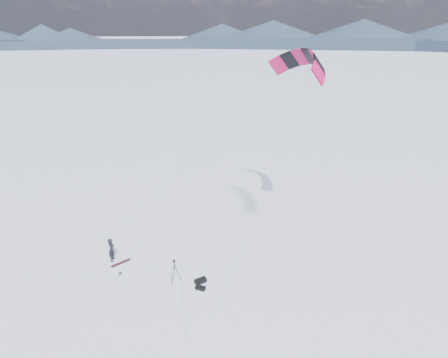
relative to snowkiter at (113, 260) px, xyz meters
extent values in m
plane|color=white|center=(2.33, -3.65, 0.00)|extent=(1800.00, 1800.00, 0.00)
cube|color=#171F2F|center=(201.84, 246.53, 3.50)|extent=(145.33, 128.71, 7.00)
cone|color=#171F2F|center=(201.84, 246.53, 7.00)|extent=(89.94, 89.94, 8.00)
cube|color=#171F2F|center=(119.23, 294.23, 3.50)|extent=(156.07, 96.69, 7.00)
cone|color=#171F2F|center=(119.23, 294.23, 7.00)|extent=(82.96, 82.96, 8.00)
cube|color=#171F2F|center=(26.24, 315.45, 3.50)|extent=(152.94, 56.08, 7.00)
cone|color=#171F2F|center=(26.24, 315.45, 7.00)|extent=(68.60, 68.60, 8.00)
cube|color=#171F2F|center=(-68.88, 308.33, 3.50)|extent=(156.25, 77.25, 7.00)
cone|color=#171F2F|center=(-68.88, 308.33, 7.00)|extent=(76.64, 76.64, 8.00)
cube|color=silver|center=(-2.67, -7.65, 0.00)|extent=(6.00, 0.12, 0.01)
cube|color=silver|center=(-0.97, -5.35, 0.00)|extent=(3.52, 7.29, 0.01)
cube|color=silver|center=(0.73, -3.05, 0.00)|extent=(6.45, 7.79, 0.01)
cube|color=silver|center=(2.43, -0.75, 0.00)|extent=(11.66, 3.07, 0.01)
cube|color=silver|center=(4.13, -6.45, 0.00)|extent=(1.27, 5.91, 0.01)
imported|color=black|center=(0.00, 0.00, 0.00)|extent=(0.46, 0.66, 1.70)
cube|color=maroon|center=(0.56, -0.49, 0.02)|extent=(1.35, 0.94, 0.04)
cylinder|color=black|center=(4.29, -3.22, 0.69)|extent=(0.43, 0.07, 1.38)
cylinder|color=black|center=(4.00, -3.02, 0.69)|extent=(0.21, 0.41, 1.38)
cylinder|color=black|center=(3.97, -3.36, 0.69)|extent=(0.28, 0.37, 1.38)
cylinder|color=black|center=(4.09, -3.20, 1.18)|extent=(0.04, 0.04, 0.39)
cube|color=black|center=(4.09, -3.20, 1.44)|extent=(0.09, 0.09, 0.06)
cube|color=black|center=(4.09, -3.20, 1.54)|extent=(0.15, 0.11, 0.11)
cylinder|color=black|center=(4.09, -3.10, 1.54)|extent=(0.08, 0.11, 0.08)
cube|color=black|center=(5.65, -3.61, 0.14)|extent=(0.82, 0.59, 0.28)
cylinder|color=black|center=(5.65, -3.61, 0.30)|extent=(0.69, 0.31, 0.07)
cube|color=black|center=(5.56, -4.27, 0.11)|extent=(0.68, 0.60, 0.23)
cylinder|color=black|center=(5.56, -4.27, 0.25)|extent=(0.52, 0.39, 0.07)
cube|color=#B5104A|center=(13.51, -1.05, 12.42)|extent=(1.39, 0.91, 1.54)
cube|color=black|center=(13.90, -0.23, 12.83)|extent=(1.21, 1.05, 1.41)
cube|color=#B5104A|center=(14.09, 0.75, 13.09)|extent=(1.01, 1.11, 1.25)
cube|color=black|center=(14.06, 1.80, 13.18)|extent=(1.05, 1.12, 1.08)
cube|color=#B5104A|center=(13.82, 2.82, 13.09)|extent=(1.24, 1.08, 1.25)
cube|color=black|center=(13.39, 3.72, 12.83)|extent=(1.41, 0.97, 1.41)
cube|color=#B5104A|center=(12.81, 4.42, 12.42)|extent=(1.54, 0.78, 1.54)
cylinder|color=gray|center=(6.76, -0.53, 6.82)|extent=(13.53, 1.08, 11.20)
cylinder|color=gray|center=(6.41, 2.21, 6.82)|extent=(12.83, 4.44, 11.20)
cylinder|color=black|center=(0.00, 0.00, 1.23)|extent=(0.55, 0.10, 0.03)
camera|label=1|loc=(3.44, -23.05, 14.89)|focal=30.00mm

